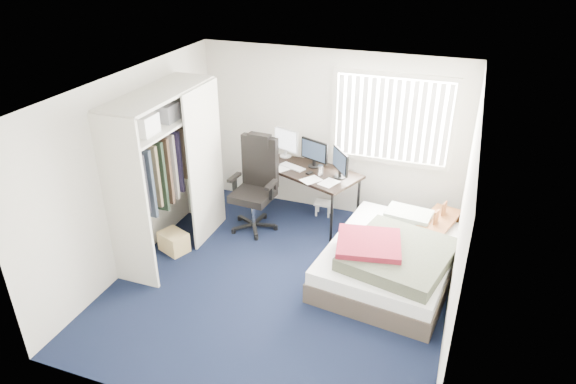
# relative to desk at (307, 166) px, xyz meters

# --- Properties ---
(ground) EXTENTS (4.20, 4.20, 0.00)m
(ground) POSITION_rel_desk_xyz_m (0.25, -1.75, -0.83)
(ground) COLOR black
(ground) RESTS_ON ground
(room_shell) EXTENTS (4.20, 4.20, 4.20)m
(room_shell) POSITION_rel_desk_xyz_m (0.25, -1.75, 0.68)
(room_shell) COLOR silver
(room_shell) RESTS_ON ground
(window_assembly) EXTENTS (1.72, 0.09, 1.32)m
(window_assembly) POSITION_rel_desk_xyz_m (1.15, 0.29, 0.77)
(window_assembly) COLOR white
(window_assembly) RESTS_ON ground
(closet) EXTENTS (0.64, 1.84, 2.22)m
(closet) POSITION_rel_desk_xyz_m (-1.42, -1.48, 0.53)
(closet) COLOR beige
(closet) RESTS_ON ground
(desk) EXTENTS (1.80, 1.32, 1.27)m
(desk) POSITION_rel_desk_xyz_m (0.00, 0.00, 0.00)
(desk) COLOR black
(desk) RESTS_ON ground
(office_chair) EXTENTS (0.70, 0.70, 1.40)m
(office_chair) POSITION_rel_desk_xyz_m (-0.60, -0.55, -0.29)
(office_chair) COLOR black
(office_chair) RESTS_ON ground
(footstool) EXTENTS (0.28, 0.23, 0.22)m
(footstool) POSITION_rel_desk_xyz_m (0.25, 0.10, -0.66)
(footstool) COLOR white
(footstool) RESTS_ON ground
(nightstand) EXTENTS (0.57, 0.83, 0.70)m
(nightstand) POSITION_rel_desk_xyz_m (2.00, -0.32, -0.37)
(nightstand) COLOR brown
(nightstand) RESTS_ON ground
(bed) EXTENTS (1.75, 2.19, 0.66)m
(bed) POSITION_rel_desk_xyz_m (1.50, -1.16, -0.54)
(bed) COLOR #40352E
(bed) RESTS_ON ground
(pine_box) EXTENTS (0.45, 0.40, 0.28)m
(pine_box) POSITION_rel_desk_xyz_m (-1.40, -1.57, -0.69)
(pine_box) COLOR tan
(pine_box) RESTS_ON ground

